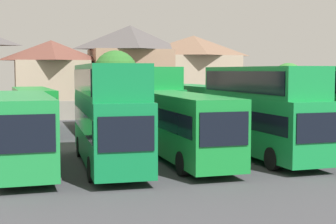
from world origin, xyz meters
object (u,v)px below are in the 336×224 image
object	(u,v)px
bus_2	(108,109)
bus_6	(33,108)
bus_8	(145,94)
house_terrace_centre	(52,76)
tree_behind_wall	(288,79)
bus_3	(182,123)
tree_right_of_lot	(116,73)
house_terrace_far_right	(193,72)
bus_4	(261,107)
bus_9	(201,104)
house_terrace_right	(130,67)
bus_7	(100,107)
bus_5	(324,105)
bus_1	(21,127)

from	to	relation	value
bus_2	bus_6	size ratio (longest dim) A/B	1.06
bus_8	house_terrace_centre	bearing A→B (deg)	-167.02
house_terrace_centre	tree_behind_wall	size ratio (longest dim) A/B	1.47
bus_3	tree_behind_wall	distance (m)	29.74
tree_behind_wall	bus_2	bearing A→B (deg)	-135.98
bus_2	bus_3	world-z (taller)	bus_2
tree_right_of_lot	house_terrace_far_right	bearing A→B (deg)	30.83
bus_6	house_terrace_centre	distance (m)	18.28
bus_4	house_terrace_centre	distance (m)	33.80
bus_3	bus_9	world-z (taller)	bus_3
bus_2	house_terrace_centre	bearing A→B (deg)	-176.67
bus_6	tree_behind_wall	world-z (taller)	tree_behind_wall
house_terrace_far_right	bus_6	bearing A→B (deg)	-136.33
bus_4	bus_6	xyz separation A→B (m)	(-11.01, 14.86, -0.84)
bus_9	house_terrace_centre	distance (m)	20.85
bus_4	bus_6	distance (m)	18.52
bus_8	tree_right_of_lot	world-z (taller)	tree_right_of_lot
bus_4	bus_3	bearing A→B (deg)	-93.98
house_terrace_right	bus_9	bearing A→B (deg)	-85.41
bus_3	tree_behind_wall	size ratio (longest dim) A/B	2.02
bus_7	bus_8	world-z (taller)	bus_8
bus_2	bus_3	distance (m)	3.95
bus_5	bus_8	xyz separation A→B (m)	(-6.44, 14.71, 0.03)
house_terrace_right	house_terrace_far_right	bearing A→B (deg)	0.90
house_terrace_centre	bus_2	bearing A→B (deg)	-90.19
bus_6	bus_7	xyz separation A→B (m)	(4.98, -0.06, -0.02)
bus_9	house_terrace_right	bearing A→B (deg)	-176.04
tree_behind_wall	bus_6	bearing A→B (deg)	-163.33
bus_1	bus_5	distance (m)	16.32
bus_3	bus_1	bearing A→B (deg)	-90.05
bus_3	house_terrace_centre	distance (m)	32.79
bus_5	tree_right_of_lot	bearing A→B (deg)	-170.34
bus_2	bus_1	bearing A→B (deg)	-90.46
bus_9	bus_2	bearing A→B (deg)	-36.34
bus_3	tree_right_of_lot	bearing A→B (deg)	176.43
bus_1	tree_behind_wall	distance (m)	35.34
bus_4	house_terrace_far_right	distance (m)	34.84
bus_6	tree_right_of_lot	bearing A→B (deg)	142.26
bus_3	house_terrace_right	bearing A→B (deg)	172.10
bus_5	house_terrace_centre	size ratio (longest dim) A/B	1.45
bus_5	tree_right_of_lot	size ratio (longest dim) A/B	1.73
house_terrace_centre	tree_behind_wall	world-z (taller)	house_terrace_centre
bus_2	bus_4	distance (m)	8.21
bus_7	house_terrace_right	bearing A→B (deg)	161.10
house_terrace_centre	house_terrace_right	bearing A→B (deg)	4.96
bus_8	tree_behind_wall	distance (m)	19.18
bus_1	bus_4	size ratio (longest dim) A/B	1.03
bus_8	house_terrace_far_right	xyz separation A→B (m)	(11.12, 18.74, 1.73)
bus_1	house_terrace_far_right	bearing A→B (deg)	148.07
bus_4	tree_right_of_lot	world-z (taller)	tree_right_of_lot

